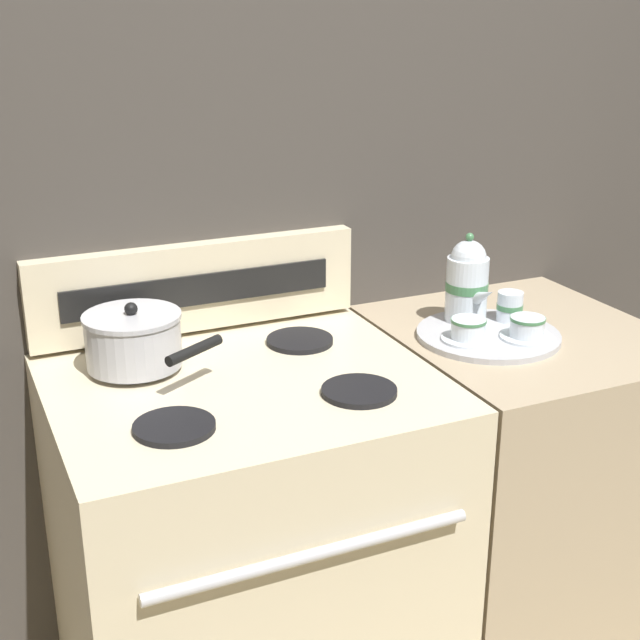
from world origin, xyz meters
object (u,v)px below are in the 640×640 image
(saucepan, at_px, (134,340))
(teacup_right, at_px, (527,328))
(serving_tray, at_px, (489,336))
(teacup_left, at_px, (468,330))
(stove, at_px, (250,564))
(creamer_jug, at_px, (510,306))
(teapot, at_px, (468,281))

(saucepan, distance_m, teacup_right, 0.88)
(serving_tray, xyz_separation_m, teacup_left, (-0.07, -0.02, 0.03))
(stove, distance_m, teacup_right, 0.83)
(teacup_left, distance_m, creamer_jug, 0.18)
(stove, height_order, creamer_jug, creamer_jug)
(stove, height_order, serving_tray, serving_tray)
(teapot, bearing_deg, teacup_left, -120.84)
(serving_tray, xyz_separation_m, creamer_jug, (0.09, 0.05, 0.04))
(teacup_right, distance_m, creamer_jug, 0.12)
(teapot, height_order, creamer_jug, teapot)
(teapot, xyz_separation_m, teacup_right, (0.06, -0.16, -0.07))
(serving_tray, distance_m, teapot, 0.14)
(saucepan, relative_size, teacup_left, 2.47)
(saucepan, xyz_separation_m, creamer_jug, (0.89, -0.10, -0.02))
(teapot, height_order, teacup_right, teapot)
(saucepan, distance_m, teacup_left, 0.74)
(stove, bearing_deg, saucepan, 141.60)
(saucepan, height_order, teapot, teapot)
(stove, height_order, saucepan, saucepan)
(serving_tray, relative_size, teapot, 1.54)
(saucepan, bearing_deg, creamer_jug, -6.66)
(stove, relative_size, creamer_jug, 12.62)
(serving_tray, bearing_deg, teacup_right, -48.11)
(creamer_jug, bearing_deg, stove, -176.14)
(serving_tray, bearing_deg, saucepan, 169.07)
(stove, xyz_separation_m, teapot, (0.60, 0.09, 0.56))
(stove, height_order, teapot, teapot)
(teacup_left, bearing_deg, stove, 177.62)
(stove, relative_size, teacup_left, 7.51)
(stove, relative_size, teacup_right, 7.51)
(serving_tray, distance_m, teacup_left, 0.08)
(teapot, xyz_separation_m, creamer_jug, (0.09, -0.05, -0.06))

